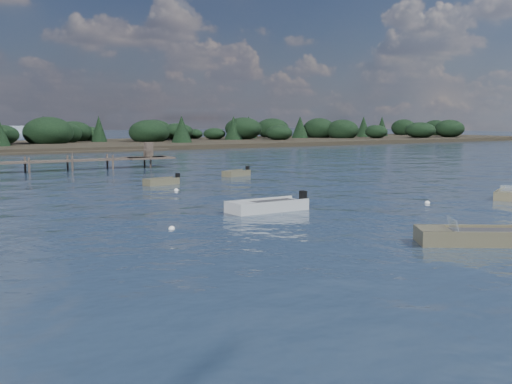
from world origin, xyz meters
TOP-DOWN VIEW (x-y plane):
  - ground at (0.00, 60.00)m, footprint 400.00×400.00m
  - tender_far_white at (-2.65, 29.71)m, footprint 3.23×1.58m
  - tender_far_grey_b at (6.44, 33.18)m, footprint 3.20×1.91m
  - dinghy_mid_white_b at (13.80, 9.22)m, footprint 4.62×3.53m
  - dinghy_mid_grey at (-3.56, 12.84)m, footprint 5.17×1.91m
  - dinghy_near_olive at (-1.18, -0.08)m, footprint 5.46×4.58m
  - buoy_c at (-10.77, 10.28)m, footprint 0.32×0.32m
  - buoy_e at (-3.42, 25.32)m, footprint 0.32×0.32m
  - buoy_extra_a at (6.90, 10.30)m, footprint 0.32×0.32m
  - far_headland at (25.00, 100.00)m, footprint 190.00×40.00m

SIDE VIEW (x-z plane):
  - ground at x=0.00m, z-range 0.00..0.00m
  - buoy_c at x=-10.77m, z-range -0.16..0.16m
  - buoy_e at x=-3.42m, z-range -0.16..0.16m
  - buoy_extra_a at x=6.90m, z-range -0.16..0.16m
  - tender_far_grey_b at x=6.44m, z-range -0.39..0.69m
  - dinghy_mid_white_b at x=13.80m, z-range -0.43..0.74m
  - tender_far_white at x=-2.65m, z-range -0.39..0.70m
  - dinghy_mid_grey at x=-3.56m, z-range -0.47..0.83m
  - dinghy_near_olive at x=-1.18m, z-range -0.51..0.87m
  - far_headland at x=25.00m, z-range -0.94..4.86m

